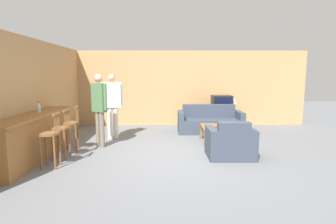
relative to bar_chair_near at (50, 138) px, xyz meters
name	(u,v)px	position (x,y,z in m)	size (l,w,h in m)	color
ground_plane	(176,156)	(2.41, 0.66, -0.57)	(24.00, 24.00, 0.00)	slate
wall_back	(172,88)	(2.41, 4.36, 0.73)	(9.40, 0.08, 2.60)	tan
wall_left	(48,93)	(-0.88, 2.01, 0.73)	(0.08, 8.70, 2.60)	tan
bar_counter	(36,136)	(-0.55, 0.54, -0.09)	(0.55, 2.86, 0.95)	brown
bar_chair_near	(50,138)	(0.00, 0.00, 0.00)	(0.37, 0.37, 1.05)	brown
bar_chair_mid	(61,132)	(0.00, 0.53, 0.00)	(0.38, 0.38, 1.05)	brown
bar_chair_far	(71,127)	(0.00, 1.13, 0.00)	(0.41, 0.41, 1.05)	brown
couch_far	(210,122)	(3.57, 3.12, -0.26)	(1.97, 0.84, 0.84)	#384251
armchair_near	(230,144)	(3.58, 0.57, -0.26)	(0.97, 0.80, 0.82)	#384251
coffee_table	(214,129)	(3.45, 1.83, -0.19)	(0.64, 0.89, 0.44)	brown
tv_unit	(221,119)	(4.11, 4.00, -0.30)	(1.08, 0.55, 0.53)	black
tv	(222,103)	(4.11, 3.99, 0.24)	(0.66, 0.52, 0.54)	black
bottle	(39,107)	(-0.59, 0.84, 0.49)	(0.08, 0.08, 0.23)	silver
book_on_table	(215,127)	(3.44, 1.64, -0.12)	(0.19, 0.18, 0.02)	maroon
table_lamp	(233,101)	(4.49, 4.00, 0.33)	(0.29, 0.29, 0.49)	brown
person_by_window	(112,103)	(0.72, 2.32, 0.44)	(0.58, 0.29, 1.78)	silver
person_by_counter	(99,105)	(0.58, 1.45, 0.47)	(0.43, 0.34, 1.79)	#756B5B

